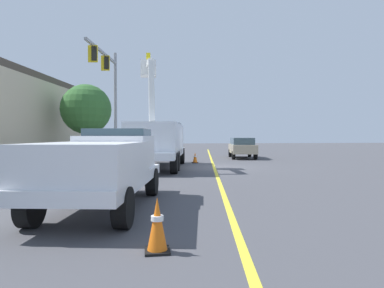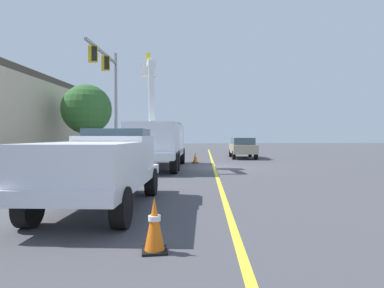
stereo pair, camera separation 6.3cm
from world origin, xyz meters
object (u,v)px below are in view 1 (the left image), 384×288
Objects in this scene: utility_bucket_truck at (159,140)px; traffic_signal_mast at (109,83)px; passing_minivan at (242,146)px; traffic_cone_leading at (157,225)px; traffic_cone_mid_front at (195,158)px; service_pickup_truck at (104,165)px.

utility_bucket_truck is 1.06× the size of traffic_signal_mast.
passing_minivan is 22.62m from traffic_cone_leading.
utility_bucket_truck reaches higher than traffic_cone_leading.
traffic_signal_mast is (1.45, 5.85, 5.15)m from traffic_cone_mid_front.
passing_minivan is 6.37m from traffic_cone_mid_front.
utility_bucket_truck is 1.68× the size of passing_minivan.
traffic_signal_mast is at bearing 36.13° from utility_bucket_truck.
traffic_cone_mid_front is at bearing -40.75° from utility_bucket_truck.
service_pickup_truck is at bearing 152.85° from passing_minivan.
traffic_cone_leading is at bearing 159.51° from passing_minivan.
passing_minivan is at bearing -27.15° from service_pickup_truck.
traffic_cone_leading is at bearing 177.14° from utility_bucket_truck.
traffic_cone_leading is 0.11× the size of traffic_signal_mast.
utility_bucket_truck reaches higher than service_pickup_truck.
passing_minivan is 11.78m from traffic_signal_mast.
traffic_cone_leading is at bearing -160.20° from service_pickup_truck.
service_pickup_truck is 3.66m from traffic_cone_leading.
utility_bucket_truck is 10.32m from passing_minivan.
utility_bucket_truck is at bearing -143.87° from traffic_signal_mast.
utility_bucket_truck is 6.76m from traffic_signal_mast.
service_pickup_truck reaches higher than traffic_cone_mid_front.
service_pickup_truck reaches higher than traffic_cone_leading.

